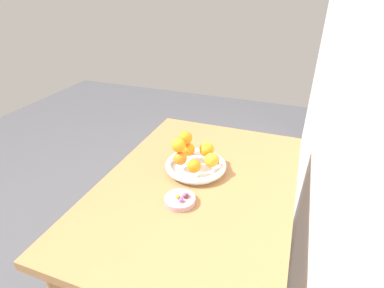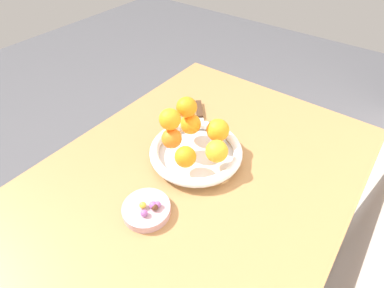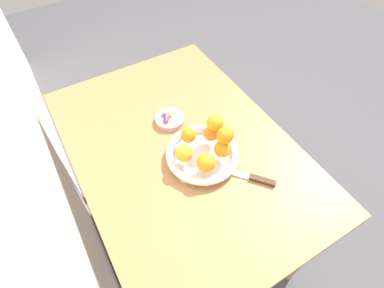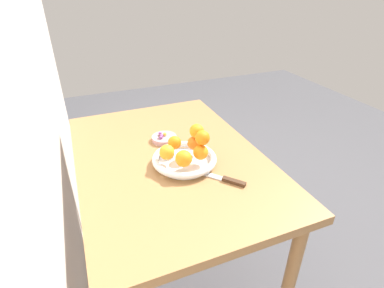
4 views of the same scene
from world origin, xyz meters
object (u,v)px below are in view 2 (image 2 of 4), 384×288
object	(u,v)px
orange_0	(217,151)
candy_dish	(147,210)
orange_6	(170,119)
orange_1	(218,130)
candy_ball_4	(143,205)
candy_ball_1	(157,204)
orange_5	(187,107)
candy_ball_3	(144,213)
orange_3	(172,138)
knife	(200,121)
candy_ball_0	(153,205)
candy_ball_2	(154,207)
orange_2	(191,124)
fruit_bowl	(196,152)
orange_4	(185,157)
dining_table	(188,202)

from	to	relation	value
orange_0	candy_dish	bearing A→B (deg)	-14.24
orange_6	orange_1	bearing A→B (deg)	135.36
orange_6	candy_ball_4	bearing A→B (deg)	21.14
candy_dish	candy_ball_1	xyz separation A→B (m)	(-0.02, 0.02, 0.02)
candy_dish	orange_5	xyz separation A→B (m)	(-0.26, -0.08, 0.12)
orange_0	candy_ball_3	distance (m)	0.24
candy_ball_4	candy_dish	bearing A→B (deg)	135.00
orange_3	knife	xyz separation A→B (m)	(-0.18, -0.03, -0.06)
candy_ball_0	candy_ball_4	distance (m)	0.02
candy_dish	candy_ball_1	bearing A→B (deg)	129.64
candy_ball_2	candy_ball_4	xyz separation A→B (m)	(0.01, -0.02, -0.00)
orange_1	knife	xyz separation A→B (m)	(-0.08, -0.11, -0.07)
candy_ball_3	candy_ball_1	bearing A→B (deg)	168.48
knife	orange_0	bearing A→B (deg)	46.78
orange_2	candy_ball_4	bearing A→B (deg)	13.07
candy_dish	orange_6	size ratio (longest dim) A/B	1.97
fruit_bowl	candy_ball_0	world-z (taller)	same
candy_ball_0	knife	world-z (taller)	candy_ball_0
orange_4	candy_ball_4	size ratio (longest dim) A/B	3.44
fruit_bowl	orange_5	xyz separation A→B (m)	(-0.04, -0.06, 0.11)
candy_ball_2	candy_ball_4	size ratio (longest dim) A/B	1.02
orange_0	orange_4	xyz separation A→B (m)	(0.06, -0.05, -0.00)
orange_6	candy_ball_4	world-z (taller)	orange_6
orange_1	orange_4	world-z (taller)	orange_1
dining_table	orange_4	xyz separation A→B (m)	(-0.02, -0.02, 0.16)
orange_4	knife	world-z (taller)	orange_4
candy_ball_3	candy_ball_4	bearing A→B (deg)	-128.27
candy_ball_1	dining_table	bearing A→B (deg)	179.74
orange_0	orange_3	world-z (taller)	orange_0
candy_ball_1	orange_2	bearing A→B (deg)	-160.41
candy_dish	orange_0	bearing A→B (deg)	165.76
candy_ball_0	candy_ball_4	size ratio (longest dim) A/B	1.15
fruit_bowl	candy_ball_1	xyz separation A→B (m)	(0.20, 0.04, 0.01)
orange_3	knife	size ratio (longest dim) A/B	0.27
orange_2	candy_ball_3	size ratio (longest dim) A/B	3.64
orange_0	orange_1	world-z (taller)	orange_1
orange_6	candy_ball_1	xyz separation A→B (m)	(0.18, 0.10, -0.10)
orange_5	orange_6	distance (m)	0.07
orange_6	candy_ball_3	bearing A→B (deg)	24.05
candy_dish	candy_ball_3	distance (m)	0.03
orange_2	candy_ball_3	distance (m)	0.30
orange_5	candy_ball_0	size ratio (longest dim) A/B	3.10
orange_0	orange_3	xyz separation A→B (m)	(0.03, -0.13, -0.00)
dining_table	orange_0	xyz separation A→B (m)	(-0.08, 0.03, 0.16)
candy_ball_2	knife	bearing A→B (deg)	-161.22
candy_ball_4	candy_ball_2	bearing A→B (deg)	117.14
orange_1	candy_ball_2	bearing A→B (deg)	1.63
orange_5	orange_6	world-z (taller)	orange_5
fruit_bowl	orange_6	xyz separation A→B (m)	(0.03, -0.07, 0.10)
orange_5	candy_ball_2	size ratio (longest dim) A/B	3.48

